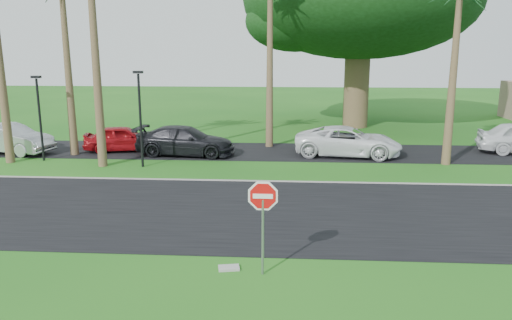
{
  "coord_description": "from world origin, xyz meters",
  "views": [
    {
      "loc": [
        1.11,
        -14.88,
        5.7
      ],
      "look_at": [
        -0.03,
        2.37,
        1.8
      ],
      "focal_mm": 35.0,
      "sensor_mm": 36.0,
      "label": 1
    }
  ],
  "objects_px": {
    "car_dark": "(185,141)",
    "car_minivan": "(348,142)",
    "car_silver": "(9,139)",
    "stop_sign_near": "(263,208)",
    "car_red": "(123,139)"
  },
  "relations": [
    {
      "from": "car_silver",
      "to": "car_red",
      "type": "distance_m",
      "value": 6.13
    },
    {
      "from": "car_dark",
      "to": "car_minivan",
      "type": "height_order",
      "value": "car_minivan"
    },
    {
      "from": "car_silver",
      "to": "car_minivan",
      "type": "bearing_deg",
      "value": -75.71
    },
    {
      "from": "car_dark",
      "to": "car_minivan",
      "type": "xyz_separation_m",
      "value": [
        8.76,
        0.37,
        0.01
      ]
    },
    {
      "from": "car_red",
      "to": "car_minivan",
      "type": "xyz_separation_m",
      "value": [
        12.46,
        -0.44,
        0.06
      ]
    },
    {
      "from": "car_silver",
      "to": "car_minivan",
      "type": "xyz_separation_m",
      "value": [
        18.51,
        0.56,
        -0.02
      ]
    },
    {
      "from": "car_silver",
      "to": "car_dark",
      "type": "xyz_separation_m",
      "value": [
        9.75,
        0.19,
        -0.03
      ]
    },
    {
      "from": "car_silver",
      "to": "car_dark",
      "type": "relative_size",
      "value": 0.91
    },
    {
      "from": "stop_sign_near",
      "to": "car_minivan",
      "type": "relative_size",
      "value": 0.47
    },
    {
      "from": "stop_sign_near",
      "to": "car_red",
      "type": "distance_m",
      "value": 17.43
    },
    {
      "from": "car_minivan",
      "to": "car_red",
      "type": "bearing_deg",
      "value": 95.6
    },
    {
      "from": "car_dark",
      "to": "car_minivan",
      "type": "distance_m",
      "value": 8.77
    },
    {
      "from": "car_minivan",
      "to": "car_silver",
      "type": "bearing_deg",
      "value": 99.33
    },
    {
      "from": "car_silver",
      "to": "car_minivan",
      "type": "relative_size",
      "value": 0.87
    },
    {
      "from": "car_silver",
      "to": "stop_sign_near",
      "type": "bearing_deg",
      "value": -121.27
    }
  ]
}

